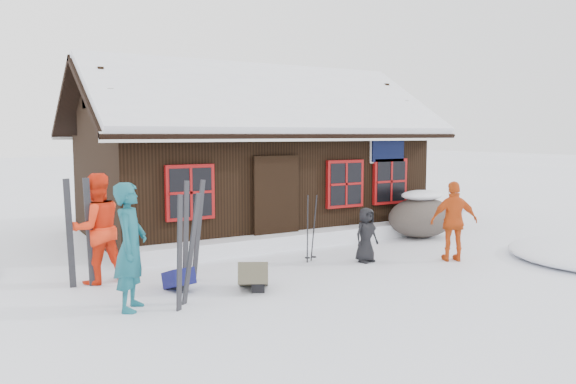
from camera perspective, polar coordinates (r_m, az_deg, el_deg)
name	(u,v)px	position (r m, az deg, el deg)	size (l,w,h in m)	color
ground	(298,276)	(10.17, 1.03, -8.53)	(120.00, 120.00, 0.00)	white
mountain_hut	(249,170)	(14.97, -4.00, 2.21)	(8.90, 6.09, 4.42)	black
snow_drift	(303,239)	(12.77, 1.51, -4.75)	(7.60, 0.60, 0.35)	white
snow_mounds	(318,248)	(12.56, 3.04, -5.74)	(20.60, 13.20, 0.48)	white
skier_teal	(131,247)	(8.39, -15.70, -5.36)	(0.68, 0.44, 1.85)	#13505B
skier_orange_left	(97,228)	(10.08, -18.87, -3.52)	(0.91, 0.71, 1.88)	red
skier_orange_right	(454,221)	(11.68, 16.51, -2.88)	(0.94, 0.39, 1.60)	#CC4A14
skier_crouched	(366,235)	(11.25, 7.94, -4.33)	(0.53, 0.35, 1.09)	black
boulder	(421,216)	(14.19, 13.39, -2.39)	(1.78, 1.33, 1.04)	#504640
ski_pair_left	(185,252)	(8.45, -10.37, -5.97)	(0.54, 0.37, 1.71)	black
ski_pair_mid	(80,234)	(9.91, -20.40, -4.06)	(0.46, 0.08, 1.87)	black
ski_pair_right	(192,233)	(9.77, -9.71, -4.09)	(0.54, 0.28, 1.81)	black
ski_poles	(311,229)	(11.19, 2.32, -3.81)	(0.25, 0.12, 1.37)	black
backpack_blue	(179,282)	(9.40, -11.03, -8.99)	(0.37, 0.50, 0.27)	#111249
backpack_olive	(253,280)	(9.27, -3.54, -8.87)	(0.48, 0.63, 0.34)	#4D4937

